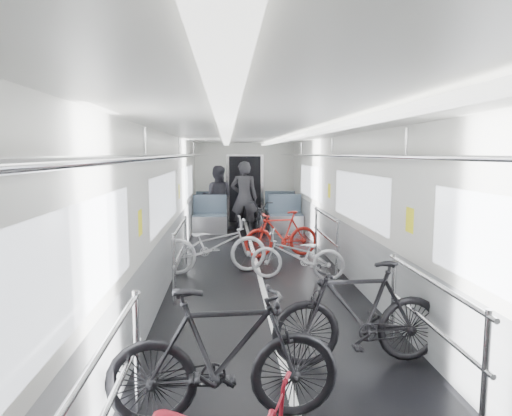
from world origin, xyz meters
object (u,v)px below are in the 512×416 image
(bike_right_mid, at_px, (297,255))
(person_standing, at_px, (244,198))
(person_seated, at_px, (217,198))
(bike_aisle, at_px, (260,217))
(bike_left_mid, at_px, (224,355))
(bike_right_near, at_px, (359,313))
(bike_left_far, at_px, (213,245))
(bike_right_far, at_px, (281,234))

(bike_right_mid, relative_size, person_standing, 0.82)
(person_seated, bearing_deg, bike_aisle, 150.94)
(bike_left_mid, relative_size, person_seated, 1.03)
(bike_right_near, distance_m, bike_aisle, 7.42)
(person_seated, bearing_deg, bike_left_mid, 99.22)
(bike_right_near, height_order, person_standing, person_standing)
(bike_left_mid, xyz_separation_m, bike_left_far, (-0.21, 4.51, -0.05))
(bike_left_far, distance_m, bike_right_mid, 1.49)
(bike_left_mid, relative_size, bike_right_far, 1.16)
(person_seated, bearing_deg, bike_left_far, 98.01)
(bike_left_far, xyz_separation_m, person_seated, (-0.02, 4.64, 0.39))
(bike_right_near, bearing_deg, bike_left_far, -159.96)
(bike_right_mid, bearing_deg, bike_right_far, -164.06)
(bike_aisle, xyz_separation_m, person_standing, (-0.40, 0.00, 0.50))
(person_standing, distance_m, person_seated, 1.09)
(bike_left_mid, xyz_separation_m, bike_right_near, (1.32, 0.91, -0.02))
(person_standing, height_order, person_seated, person_standing)
(bike_left_mid, bearing_deg, bike_aisle, -9.14)
(bike_aisle, xyz_separation_m, person_seated, (-1.10, 0.82, 0.43))
(bike_aisle, relative_size, person_seated, 0.96)
(bike_left_mid, relative_size, bike_right_mid, 1.15)
(bike_left_far, bearing_deg, person_seated, -7.27)
(bike_right_far, bearing_deg, bike_right_mid, -8.97)
(bike_left_far, relative_size, bike_right_far, 1.20)
(bike_left_far, bearing_deg, bike_right_far, -56.43)
(bike_right_near, relative_size, bike_right_far, 1.12)
(bike_right_near, distance_m, person_standing, 7.47)
(bike_right_mid, bearing_deg, person_standing, -156.89)
(bike_left_far, height_order, bike_right_near, bike_right_near)
(bike_right_far, bearing_deg, bike_left_far, -60.00)
(person_seated, bearing_deg, bike_right_near, 108.43)
(bike_left_mid, bearing_deg, person_standing, -6.42)
(bike_right_mid, height_order, bike_aisle, bike_aisle)
(bike_left_mid, bearing_deg, person_seated, -1.71)
(bike_left_mid, bearing_deg, bike_right_far, -14.34)
(bike_right_mid, bearing_deg, person_seated, -150.87)
(bike_aisle, distance_m, person_standing, 0.64)
(bike_right_mid, distance_m, person_standing, 4.43)
(person_seated, bearing_deg, bike_right_mid, 113.06)
(bike_aisle, bearing_deg, person_seated, 142.52)
(bike_right_far, relative_size, bike_aisle, 0.91)
(person_standing, bearing_deg, bike_left_mid, 94.07)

